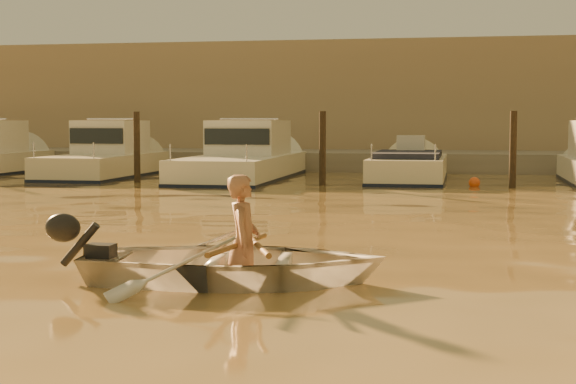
% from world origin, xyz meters
% --- Properties ---
extents(ground_plane, '(160.00, 160.00, 0.00)m').
position_xyz_m(ground_plane, '(0.00, 0.00, 0.00)').
color(ground_plane, olive).
rests_on(ground_plane, ground).
extents(dinghy, '(3.57, 2.76, 0.68)m').
position_xyz_m(dinghy, '(1.10, -0.55, 0.22)').
color(dinghy, silver).
rests_on(dinghy, ground_plane).
extents(person, '(0.42, 0.58, 1.48)m').
position_xyz_m(person, '(1.20, -0.53, 0.44)').
color(person, '#A06B50').
rests_on(person, dinghy).
extents(outboard_motor, '(0.94, 0.51, 0.70)m').
position_xyz_m(outboard_motor, '(-0.39, -0.74, 0.28)').
color(outboard_motor, black).
rests_on(outboard_motor, dinghy).
extents(oar_port, '(0.75, 2.00, 0.13)m').
position_xyz_m(oar_port, '(1.35, -0.52, 0.42)').
color(oar_port, brown).
rests_on(oar_port, dinghy).
extents(oar_starboard, '(0.16, 2.10, 0.13)m').
position_xyz_m(oar_starboard, '(1.15, -0.54, 0.42)').
color(oar_starboard, brown).
rests_on(oar_starboard, dinghy).
extents(moored_boat_1, '(2.25, 6.69, 1.75)m').
position_xyz_m(moored_boat_1, '(-7.43, 16.00, 0.62)').
color(moored_boat_1, beige).
rests_on(moored_boat_1, ground_plane).
extents(moored_boat_2, '(2.57, 8.52, 1.75)m').
position_xyz_m(moored_boat_2, '(-2.97, 16.00, 0.62)').
color(moored_boat_2, white).
rests_on(moored_boat_2, ground_plane).
extents(moored_boat_3, '(2.08, 5.99, 0.95)m').
position_xyz_m(moored_boat_3, '(1.99, 16.00, 0.22)').
color(moored_boat_3, '#F0E5C9').
rests_on(moored_boat_3, ground_plane).
extents(piling_1, '(0.18, 0.18, 2.20)m').
position_xyz_m(piling_1, '(-5.50, 13.80, 0.90)').
color(piling_1, '#2D2319').
rests_on(piling_1, ground_plane).
extents(piling_2, '(0.18, 0.18, 2.20)m').
position_xyz_m(piling_2, '(-0.20, 13.80, 0.90)').
color(piling_2, '#2D2319').
rests_on(piling_2, ground_plane).
extents(piling_3, '(0.18, 0.18, 2.20)m').
position_xyz_m(piling_3, '(4.80, 13.80, 0.90)').
color(piling_3, '#2D2319').
rests_on(piling_3, ground_plane).
extents(fender_b, '(0.30, 0.30, 0.30)m').
position_xyz_m(fender_b, '(-6.86, 13.79, 0.10)').
color(fender_b, orange).
rests_on(fender_b, ground_plane).
extents(fender_c, '(0.30, 0.30, 0.30)m').
position_xyz_m(fender_c, '(-2.16, 12.39, 0.10)').
color(fender_c, silver).
rests_on(fender_c, ground_plane).
extents(fender_d, '(0.30, 0.30, 0.30)m').
position_xyz_m(fender_d, '(3.84, 14.16, 0.10)').
color(fender_d, '#EA551B').
rests_on(fender_d, ground_plane).
extents(quay, '(52.00, 4.00, 1.00)m').
position_xyz_m(quay, '(0.00, 21.50, 0.15)').
color(quay, gray).
rests_on(quay, ground_plane).
extents(waterfront_building, '(46.00, 7.00, 4.80)m').
position_xyz_m(waterfront_building, '(0.00, 27.00, 2.40)').
color(waterfront_building, '#9E8466').
rests_on(waterfront_building, quay).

